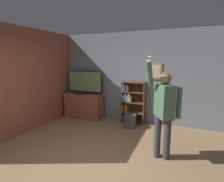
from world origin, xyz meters
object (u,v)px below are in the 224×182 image
at_px(television, 85,82).
at_px(game_console, 79,93).
at_px(person, 164,107).
at_px(bookshelf, 131,102).
at_px(waste_bin, 130,121).

distance_m(television, game_console, 0.41).
bearing_deg(person, bookshelf, -177.36).
bearing_deg(person, game_console, -148.29).
distance_m(game_console, person, 3.18).
distance_m(television, waste_bin, 1.97).
bearing_deg(game_console, television, 54.71).
bearing_deg(game_console, waste_bin, -6.03).
bearing_deg(bookshelf, person, -56.44).
bearing_deg(person, television, -151.88).
relative_size(bookshelf, waste_bin, 3.34).
xyz_separation_m(game_console, bookshelf, (1.69, 0.25, -0.19)).
height_order(bookshelf, person, person).
bearing_deg(waste_bin, person, -51.04).
xyz_separation_m(game_console, person, (2.82, -1.46, 0.20)).
xyz_separation_m(person, waste_bin, (-1.03, 1.27, -0.82)).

